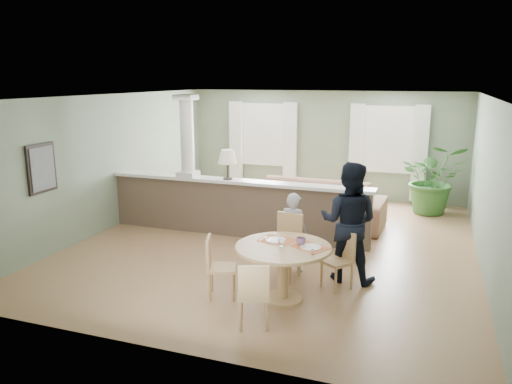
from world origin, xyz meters
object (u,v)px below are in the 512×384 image
at_px(dining_table, 284,257).
at_px(chair_far_boy, 286,243).
at_px(sofa, 310,203).
at_px(chair_side, 217,264).
at_px(chair_far_man, 341,257).
at_px(chair_near, 254,292).
at_px(houseplant, 434,179).
at_px(child_person, 293,232).
at_px(man_person, 349,222).

distance_m(dining_table, chair_far_boy, 0.85).
xyz_separation_m(dining_table, chair_far_boy, (-0.20, 0.82, -0.08)).
distance_m(sofa, chair_side, 3.96).
relative_size(chair_far_man, chair_near, 0.98).
xyz_separation_m(houseplant, chair_far_man, (-1.23, -4.79, -0.33)).
bearing_deg(chair_far_boy, child_person, 93.96).
height_order(chair_far_boy, chair_side, chair_far_boy).
xyz_separation_m(sofa, houseplant, (2.41, 1.75, 0.35)).
xyz_separation_m(houseplant, dining_table, (-1.89, -5.49, -0.17)).
bearing_deg(chair_side, sofa, -24.54).
distance_m(houseplant, chair_far_man, 4.95).
height_order(sofa, chair_far_man, sofa).
height_order(sofa, dining_table, dining_table).
bearing_deg(man_person, sofa, -61.95).
bearing_deg(chair_far_boy, houseplant, 75.52).
height_order(houseplant, man_person, man_person).
bearing_deg(houseplant, man_person, -104.81).
relative_size(dining_table, chair_far_boy, 1.32).
relative_size(dining_table, chair_far_man, 1.55).
xyz_separation_m(chair_side, child_person, (0.74, 1.30, 0.16)).
bearing_deg(sofa, chair_far_boy, -81.27).
relative_size(chair_near, child_person, 0.67).
bearing_deg(chair_far_man, chair_near, -78.83).
xyz_separation_m(houseplant, chair_near, (-2.00, -6.39, -0.32)).
bearing_deg(houseplant, dining_table, -108.95).
height_order(chair_near, chair_side, chair_side).
relative_size(chair_near, man_person, 0.47).
relative_size(houseplant, chair_far_boy, 1.60).
distance_m(dining_table, chair_far_man, 0.98).
distance_m(chair_far_man, chair_near, 1.77).
relative_size(sofa, chair_side, 3.46).
xyz_separation_m(chair_far_boy, chair_near, (0.09, -1.72, -0.07)).
bearing_deg(chair_near, man_person, -132.81).
height_order(child_person, man_person, man_person).
xyz_separation_m(dining_table, chair_side, (-0.91, -0.20, -0.15)).
height_order(houseplant, dining_table, houseplant).
relative_size(houseplant, chair_side, 1.82).
relative_size(chair_far_boy, chair_near, 1.15).
height_order(houseplant, chair_far_man, houseplant).
relative_size(chair_far_boy, chair_far_man, 1.18).
distance_m(chair_far_boy, chair_side, 1.25).
relative_size(chair_side, man_person, 0.48).
relative_size(chair_side, child_person, 0.68).
relative_size(sofa, dining_table, 2.32).
height_order(houseplant, child_person, houseplant).
xyz_separation_m(chair_far_boy, man_person, (0.91, 0.20, 0.36)).
bearing_deg(chair_side, child_person, -48.54).
relative_size(child_person, man_person, 0.70).
bearing_deg(child_person, chair_near, 101.02).
relative_size(sofa, child_person, 2.37).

